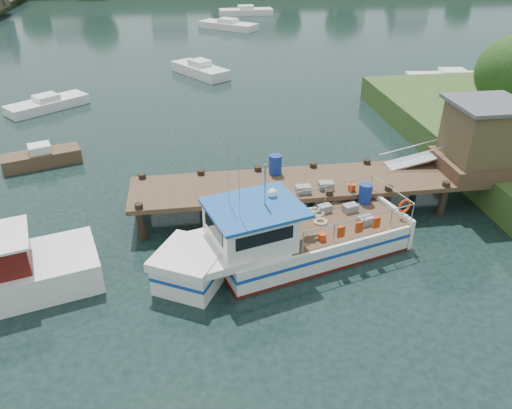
{
  "coord_description": "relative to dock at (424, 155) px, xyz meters",
  "views": [
    {
      "loc": [
        -3.5,
        -18.29,
        10.94
      ],
      "look_at": [
        -1.0,
        -1.5,
        1.3
      ],
      "focal_mm": 35.0,
      "sensor_mm": 36.0,
      "label": 1
    }
  ],
  "objects": [
    {
      "name": "moored_d",
      "position": [
        -4.29,
        42.41,
        -1.8
      ],
      "size": [
        6.87,
        6.24,
        1.18
      ],
      "rotation": [
        0.0,
        0.0,
        0.36
      ],
      "color": "silver",
      "rests_on": "ground"
    },
    {
      "name": "lobster_boat",
      "position": [
        -6.89,
        -3.53,
        -1.37
      ],
      "size": [
        9.94,
        5.1,
        4.81
      ],
      "rotation": [
        0.0,
        0.0,
        0.27
      ],
      "color": "silver",
      "rests_on": "ground"
    },
    {
      "name": "moored_far",
      "position": [
        -0.88,
        52.23,
        -1.8
      ],
      "size": [
        7.12,
        2.6,
        1.2
      ],
      "rotation": [
        0.0,
        0.0,
        0.29
      ],
      "color": "silver",
      "rests_on": "ground"
    },
    {
      "name": "moored_rowboat",
      "position": [
        -17.47,
        6.53,
        -1.83
      ],
      "size": [
        4.01,
        2.44,
        1.1
      ],
      "rotation": [
        0.0,
        0.0,
        -0.2
      ],
      "color": "#4D3624",
      "rests_on": "ground"
    },
    {
      "name": "moored_b",
      "position": [
        -8.52,
        22.62,
        -1.78
      ],
      "size": [
        4.64,
        5.74,
        1.24
      ],
      "rotation": [
        0.0,
        0.0,
        -0.39
      ],
      "color": "silver",
      "rests_on": "ground"
    },
    {
      "name": "ground_plane",
      "position": [
        -6.51,
        -0.01,
        -2.24
      ],
      "size": [
        160.0,
        160.0,
        0.0
      ],
      "primitive_type": "plane",
      "color": "black"
    },
    {
      "name": "moored_a",
      "position": [
        -19.06,
        15.67,
        -1.88
      ],
      "size": [
        5.21,
        4.64,
        0.96
      ],
      "rotation": [
        0.0,
        0.0,
        0.32
      ],
      "color": "silver",
      "rests_on": "ground"
    },
    {
      "name": "dock",
      "position": [
        0.0,
        0.0,
        0.0
      ],
      "size": [
        16.6,
        3.0,
        4.78
      ],
      "color": "#4D3624",
      "rests_on": "ground"
    },
    {
      "name": "moored_c",
      "position": [
        10.66,
        17.39,
        -1.85
      ],
      "size": [
        6.95,
        3.09,
        1.06
      ],
      "rotation": [
        0.0,
        0.0,
        -0.3
      ],
      "color": "silver",
      "rests_on": "ground"
    }
  ]
}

